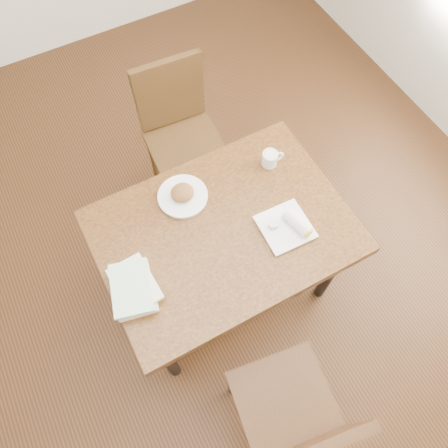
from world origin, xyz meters
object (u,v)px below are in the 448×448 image
chair_near (295,421)px  plate_burrito (289,226)px  chair_far (180,128)px  plate_scone (183,195)px  table (224,237)px  coffee_mug (271,158)px  book_stack (133,287)px

chair_near → plate_burrito: 0.84m
chair_near → chair_far: 1.67m
chair_near → plate_scone: size_ratio=3.94×
plate_scone → plate_burrito: 0.52m
plate_scone → chair_near: bearing=-91.3°
table → chair_near: (-0.12, -0.85, -0.12)m
chair_near → coffee_mug: size_ratio=8.26×
table → chair_far: chair_far is taller
chair_far → coffee_mug: 0.68m
table → coffee_mug: (0.38, 0.22, 0.13)m
chair_near → plate_scone: (0.02, 1.09, 0.23)m
book_stack → plate_scone: bearing=39.5°
plate_scone → plate_burrito: plate_scone is taller
chair_near → chair_far: (0.25, 1.65, 0.00)m
chair_far → plate_burrito: 0.97m
table → book_stack: size_ratio=4.15×
table → plate_scone: plate_scone is taller
table → book_stack: (-0.48, -0.08, 0.12)m
plate_scone → plate_burrito: bearing=-46.6°
coffee_mug → plate_burrito: (-0.11, -0.36, -0.02)m
chair_far → coffee_mug: chair_far is taller
table → chair_near: size_ratio=1.22×
chair_far → table: bearing=-99.5°
table → plate_burrito: (0.27, -0.14, 0.11)m
book_stack → table: bearing=9.1°
plate_scone → chair_far: bearing=67.7°
chair_far → plate_scone: size_ratio=3.94×
book_stack → plate_burrito: bearing=-4.6°
chair_far → chair_near: bearing=-98.7°
chair_far → plate_burrito: bearing=-82.1°
table → chair_far: (0.13, 0.80, -0.12)m
coffee_mug → table: bearing=-150.1°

